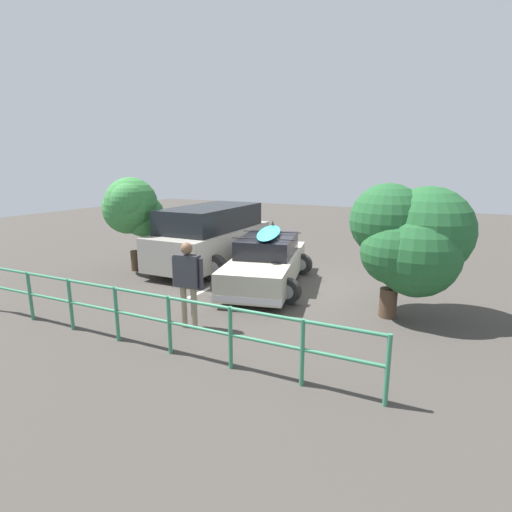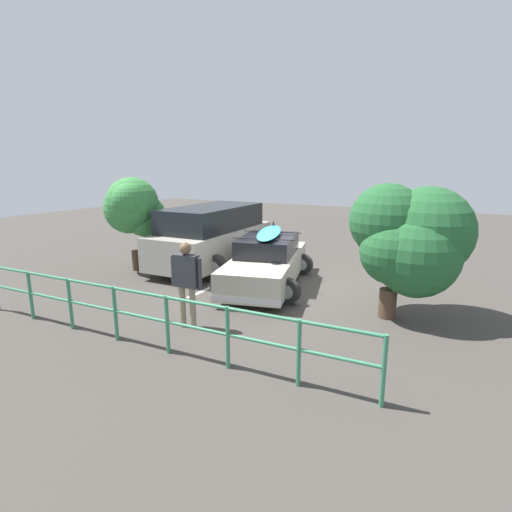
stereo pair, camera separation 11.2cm
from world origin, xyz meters
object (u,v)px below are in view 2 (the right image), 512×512
object	(u,v)px
bush_near_left	(408,240)
bush_near_right	(134,208)
suv_car	(213,236)
sedan_car	(267,262)
person_bystander	(186,277)

from	to	relation	value
bush_near_left	bush_near_right	xyz separation A→B (m)	(7.98, -0.13, 0.27)
suv_car	bush_near_right	distance (m)	2.59
sedan_car	bush_near_left	distance (m)	3.91
person_bystander	bush_near_right	bearing A→B (deg)	-34.24
sedan_car	bush_near_left	bearing A→B (deg)	169.50
sedan_car	suv_car	xyz separation A→B (m)	(2.47, -1.01, 0.37)
person_bystander	bush_near_right	distance (m)	5.19
sedan_car	bush_near_right	size ratio (longest dim) A/B	1.61
suv_car	bush_near_left	size ratio (longest dim) A/B	1.73
bush_near_left	bush_near_right	distance (m)	7.99
bush_near_left	sedan_car	bearing A→B (deg)	-10.50
bush_near_left	bush_near_right	world-z (taller)	bush_near_right
suv_car	bush_near_left	distance (m)	6.43
suv_car	bush_near_left	xyz separation A→B (m)	(-6.17, 1.70, 0.69)
sedan_car	bush_near_left	size ratio (longest dim) A/B	1.62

